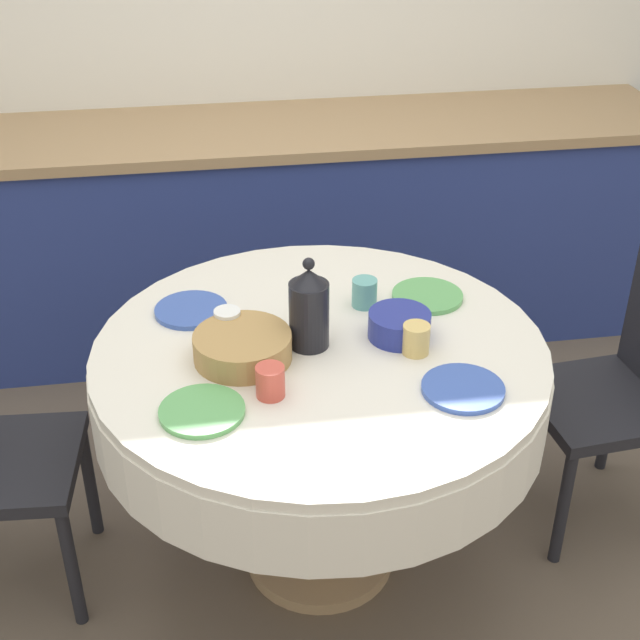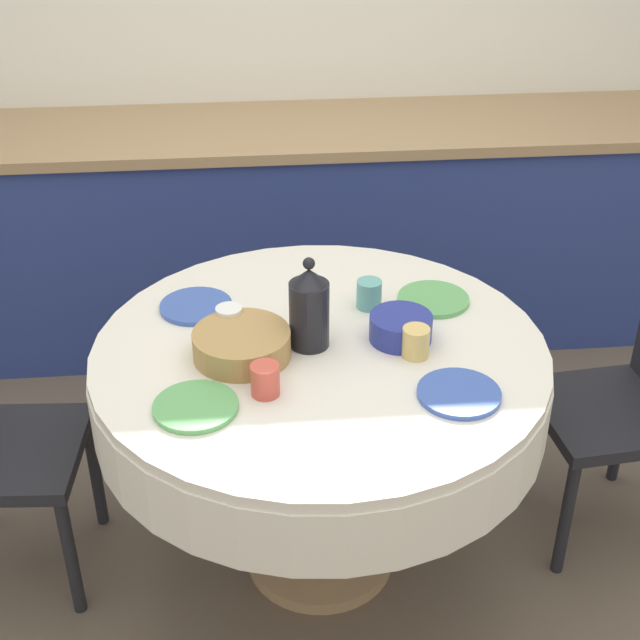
{
  "view_description": "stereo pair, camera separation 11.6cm",
  "coord_description": "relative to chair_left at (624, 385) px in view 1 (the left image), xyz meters",
  "views": [
    {
      "loc": [
        -0.3,
        -1.92,
        2.02
      ],
      "look_at": [
        0.0,
        0.0,
        0.85
      ],
      "focal_mm": 50.0,
      "sensor_mm": 36.0,
      "label": 1
    },
    {
      "loc": [
        -0.18,
        -1.94,
        2.02
      ],
      "look_at": [
        0.0,
        0.0,
        0.85
      ],
      "focal_mm": 50.0,
      "sensor_mm": 36.0,
      "label": 2
    }
  ],
  "objects": [
    {
      "name": "ground_plane",
      "position": [
        -0.93,
        -0.09,
        -0.48
      ],
      "size": [
        12.0,
        12.0,
        0.0
      ],
      "primitive_type": "plane",
      "color": "brown"
    },
    {
      "name": "kitchen_counter",
      "position": [
        -0.93,
        1.28,
        -0.03
      ],
      "size": [
        3.24,
        0.64,
        0.9
      ],
      "color": "navy",
      "rests_on": "ground_plane"
    },
    {
      "name": "dining_table",
      "position": [
        -0.93,
        -0.09,
        0.16
      ],
      "size": [
        1.2,
        1.2,
        0.77
      ],
      "color": "tan",
      "rests_on": "ground_plane"
    },
    {
      "name": "chair_left",
      "position": [
        0.0,
        0.0,
        0.0
      ],
      "size": [
        0.44,
        0.44,
        0.85
      ],
      "rotation": [
        0.0,
        0.0,
        -4.62
      ],
      "color": "black",
      "rests_on": "ground_plane"
    },
    {
      "name": "plate_near_left",
      "position": [
        -1.25,
        -0.33,
        0.29
      ],
      "size": [
        0.2,
        0.2,
        0.01
      ],
      "primitive_type": "cylinder",
      "color": "#5BA85B",
      "rests_on": "dining_table"
    },
    {
      "name": "cup_near_left",
      "position": [
        -1.08,
        -0.28,
        0.32
      ],
      "size": [
        0.07,
        0.07,
        0.08
      ],
      "primitive_type": "cylinder",
      "color": "#CC4C3D",
      "rests_on": "dining_table"
    },
    {
      "name": "plate_near_right",
      "position": [
        -0.62,
        -0.34,
        0.29
      ],
      "size": [
        0.2,
        0.2,
        0.01
      ],
      "primitive_type": "cylinder",
      "color": "#3856AD",
      "rests_on": "dining_table"
    },
    {
      "name": "cup_near_right",
      "position": [
        -0.69,
        -0.15,
        0.32
      ],
      "size": [
        0.07,
        0.07,
        0.08
      ],
      "primitive_type": "cylinder",
      "color": "#DBB766",
      "rests_on": "dining_table"
    },
    {
      "name": "plate_far_left",
      "position": [
        -1.26,
        0.14,
        0.29
      ],
      "size": [
        0.2,
        0.2,
        0.01
      ],
      "primitive_type": "cylinder",
      "color": "#3856AD",
      "rests_on": "dining_table"
    },
    {
      "name": "cup_far_left",
      "position": [
        -1.16,
        -0.0,
        0.32
      ],
      "size": [
        0.07,
        0.07,
        0.08
      ],
      "primitive_type": "cylinder",
      "color": "white",
      "rests_on": "dining_table"
    },
    {
      "name": "plate_far_right",
      "position": [
        -0.59,
        0.12,
        0.29
      ],
      "size": [
        0.2,
        0.2,
        0.01
      ],
      "primitive_type": "cylinder",
      "color": "#5BA85B",
      "rests_on": "dining_table"
    },
    {
      "name": "cup_far_right",
      "position": [
        -0.78,
        0.11,
        0.32
      ],
      "size": [
        0.07,
        0.07,
        0.08
      ],
      "primitive_type": "cylinder",
      "color": "#5BA39E",
      "rests_on": "dining_table"
    },
    {
      "name": "coffee_carafe",
      "position": [
        -0.96,
        -0.07,
        0.39
      ],
      "size": [
        0.1,
        0.1,
        0.25
      ],
      "color": "black",
      "rests_on": "dining_table"
    },
    {
      "name": "bread_basket",
      "position": [
        -1.13,
        -0.11,
        0.32
      ],
      "size": [
        0.25,
        0.25,
        0.07
      ],
      "primitive_type": "cylinder",
      "color": "#AD844C",
      "rests_on": "dining_table"
    },
    {
      "name": "fruit_bowl",
      "position": [
        -0.72,
        -0.07,
        0.32
      ],
      "size": [
        0.17,
        0.17,
        0.07
      ],
      "primitive_type": "cylinder",
      "color": "navy",
      "rests_on": "dining_table"
    }
  ]
}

